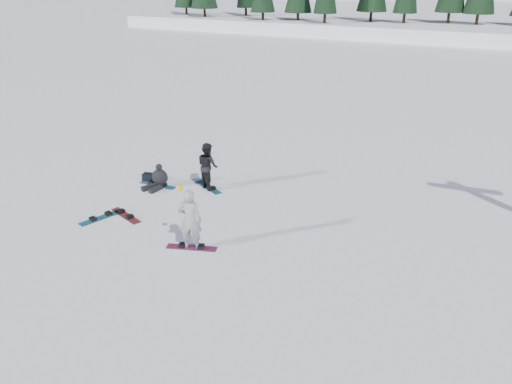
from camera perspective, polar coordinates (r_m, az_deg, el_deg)
ground at (r=15.78m, az=-5.68°, el=-4.34°), size 420.00×420.00×0.00m
alpine_backdrop at (r=202.77m, az=23.06°, el=16.03°), size 412.50×227.00×53.20m
snowboarder_woman at (r=14.39m, az=-7.56°, el=-3.13°), size 0.80×0.68×2.02m
snowboarder_man at (r=18.48m, az=-5.54°, el=3.01°), size 1.06×0.97×1.76m
seated_rider at (r=19.06m, az=-11.04°, el=1.57°), size 0.74×1.11×0.88m
gear_bag at (r=19.73m, az=-12.14°, el=1.67°), size 0.51×0.40×0.30m
snowboard_woman at (r=14.84m, az=-7.36°, el=-6.33°), size 1.51×0.77×0.03m
snowboard_man at (r=18.81m, az=-5.44°, el=0.54°), size 1.46×0.93×0.03m
snowboard_loose_c at (r=19.28m, az=-11.16°, el=0.78°), size 1.51×0.32×0.03m
snowboard_loose_b at (r=17.12m, az=-14.68°, el=-2.63°), size 1.51×0.76×0.03m
snowboard_loose_a at (r=17.20m, az=-17.29°, el=-2.83°), size 0.71×1.52×0.03m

